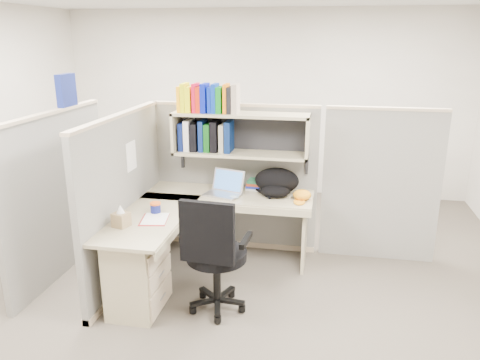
% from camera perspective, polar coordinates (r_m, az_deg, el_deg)
% --- Properties ---
extents(ground, '(6.00, 6.00, 0.00)m').
position_cam_1_polar(ground, '(4.67, -2.82, -12.46)').
color(ground, '#38332B').
rests_on(ground, ground).
extents(room_shell, '(6.00, 6.00, 6.00)m').
position_cam_1_polar(room_shell, '(4.12, -3.15, 7.55)').
color(room_shell, '#B9B2A7').
rests_on(room_shell, ground).
extents(cubicle, '(3.79, 1.84, 1.95)m').
position_cam_1_polar(cubicle, '(4.80, -5.97, 0.14)').
color(cubicle, '#63625E').
rests_on(cubicle, ground).
extents(desk, '(1.74, 1.75, 0.73)m').
position_cam_1_polar(desk, '(4.33, -9.12, -8.60)').
color(desk, gray).
rests_on(desk, ground).
extents(laptop, '(0.45, 0.45, 0.26)m').
position_cam_1_polar(laptop, '(4.80, -2.12, -0.42)').
color(laptop, '#AAAAAE').
rests_on(laptop, desk).
extents(backpack, '(0.55, 0.48, 0.27)m').
position_cam_1_polar(backpack, '(4.82, 4.42, -0.29)').
color(backpack, black).
rests_on(backpack, desk).
extents(orange_cap, '(0.22, 0.24, 0.10)m').
position_cam_1_polar(orange_cap, '(4.73, 7.59, -1.81)').
color(orange_cap, orange).
rests_on(orange_cap, desk).
extents(snack_canister, '(0.10, 0.10, 0.10)m').
position_cam_1_polar(snack_canister, '(4.42, -10.26, -3.31)').
color(snack_canister, navy).
rests_on(snack_canister, desk).
extents(tissue_box, '(0.15, 0.15, 0.20)m').
position_cam_1_polar(tissue_box, '(4.15, -14.32, -4.23)').
color(tissue_box, '#937A53').
rests_on(tissue_box, desk).
extents(mouse, '(0.10, 0.08, 0.04)m').
position_cam_1_polar(mouse, '(4.74, -0.69, -2.05)').
color(mouse, '#8BA9C6').
rests_on(mouse, desk).
extents(paper_cup, '(0.08, 0.08, 0.09)m').
position_cam_1_polar(paper_cup, '(5.01, -0.81, -0.62)').
color(paper_cup, white).
rests_on(paper_cup, desk).
extents(book_stack, '(0.17, 0.22, 0.10)m').
position_cam_1_polar(book_stack, '(5.04, 1.79, -0.47)').
color(book_stack, slate).
rests_on(book_stack, desk).
extents(loose_paper, '(0.26, 0.32, 0.00)m').
position_cam_1_polar(loose_paper, '(4.29, -10.31, -4.66)').
color(loose_paper, silver).
rests_on(loose_paper, desk).
extents(task_chair, '(0.58, 0.53, 1.08)m').
position_cam_1_polar(task_chair, '(4.05, -3.05, -11.19)').
color(task_chair, black).
rests_on(task_chair, ground).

